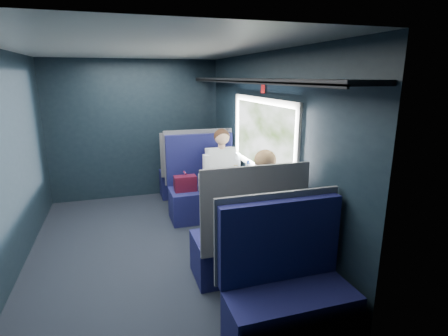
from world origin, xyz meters
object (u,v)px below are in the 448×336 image
object	(u,v)px
seat_bay_near	(203,189)
seat_row_front	(190,173)
table	(234,190)
laptop	(256,175)
seat_bay_far	(245,241)
bottle_small	(248,170)
seat_row_back	(287,293)
cup	(247,171)
man	(223,171)
woman	(262,203)

from	to	relation	value
seat_bay_near	seat_row_front	size ratio (longest dim) A/B	1.09
table	laptop	distance (m)	0.34
seat_bay_far	bottle_small	distance (m)	1.25
seat_row_back	bottle_small	size ratio (longest dim) A/B	5.11
bottle_small	cup	bearing A→B (deg)	73.24
seat_row_back	bottle_small	bearing A→B (deg)	77.54
seat_bay_near	man	distance (m)	0.43
seat_row_front	bottle_small	distance (m)	1.70
seat_row_back	cup	distance (m)	2.21
seat_bay_far	seat_row_front	world-z (taller)	seat_bay_far
man	bottle_small	size ratio (longest dim) A/B	5.82
laptop	table	bearing A→B (deg)	-170.92
seat_row_front	seat_row_back	xyz separation A→B (m)	(0.00, -3.59, 0.00)
man	bottle_small	bearing A→B (deg)	-68.50
table	cup	xyz separation A→B (m)	(0.30, 0.33, 0.12)
woman	bottle_small	bearing A→B (deg)	78.11
woman	seat_row_front	bearing A→B (deg)	95.70
seat_bay_near	seat_row_back	world-z (taller)	seat_bay_near
woman	cup	bearing A→B (deg)	77.52
seat_row_back	laptop	size ratio (longest dim) A/B	2.93
seat_row_back	laptop	world-z (taller)	seat_row_back
man	bottle_small	xyz separation A→B (m)	(0.19, -0.49, 0.12)
laptop	cup	size ratio (longest dim) A/B	4.18
man	cup	bearing A→B (deg)	-57.91
seat_row_front	laptop	xyz separation A→B (m)	(0.48, -1.75, 0.40)
table	laptop	bearing A→B (deg)	9.08
seat_row_back	seat_bay_far	bearing A→B (deg)	90.00
table	seat_bay_far	distance (m)	0.93
cup	seat_bay_far	bearing A→B (deg)	-111.69
seat_row_front	seat_row_back	bearing A→B (deg)	-90.00
seat_bay_near	man	bearing A→B (deg)	-33.46
woman	cup	distance (m)	1.07
man	table	bearing A→B (deg)	-95.52
seat_bay_far	seat_row_back	distance (m)	0.92
table	laptop	size ratio (longest dim) A/B	2.52
seat_bay_far	cup	bearing A→B (deg)	68.31
cup	woman	bearing A→B (deg)	-102.48
table	seat_bay_near	size ratio (longest dim) A/B	0.79
seat_row_front	bottle_small	bearing A→B (deg)	-74.41
bottle_small	seat_row_front	bearing A→B (deg)	105.59
cup	bottle_small	bearing A→B (deg)	-106.76
seat_bay_near	cup	xyz separation A→B (m)	(0.49, -0.54, 0.37)
man	laptop	xyz separation A→B (m)	(0.23, -0.65, 0.09)
seat_bay_near	woman	world-z (taller)	woman
man	woman	size ratio (longest dim) A/B	1.00
seat_bay_near	cup	size ratio (longest dim) A/B	13.30
table	bottle_small	bearing A→B (deg)	38.73
man	cup	distance (m)	0.44
laptop	seat_bay_far	bearing A→B (deg)	-117.69
seat_row_front	laptop	world-z (taller)	seat_row_front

